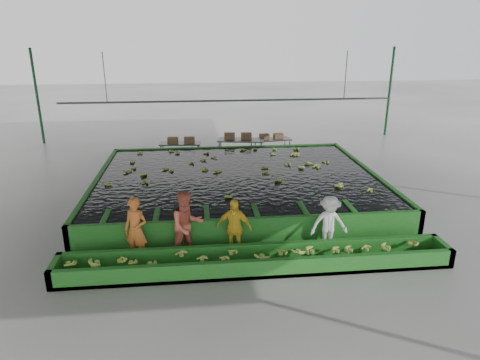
{
  "coord_description": "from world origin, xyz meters",
  "views": [
    {
      "loc": [
        -1.43,
        -13.06,
        5.69
      ],
      "look_at": [
        0.0,
        0.5,
        1.0
      ],
      "focal_mm": 32.0,
      "sensor_mm": 36.0,
      "label": 1
    }
  ],
  "objects": [
    {
      "name": "ground",
      "position": [
        0.0,
        0.0,
        0.0
      ],
      "size": [
        80.0,
        80.0,
        0.0
      ],
      "primitive_type": "plane",
      "color": "gray",
      "rests_on": "ground"
    },
    {
      "name": "shed_roof",
      "position": [
        0.0,
        0.0,
        5.0
      ],
      "size": [
        20.0,
        22.0,
        0.04
      ],
      "primitive_type": "cube",
      "color": "gray",
      "rests_on": "shed_posts"
    },
    {
      "name": "shed_posts",
      "position": [
        0.0,
        0.0,
        2.5
      ],
      "size": [
        20.0,
        22.0,
        5.0
      ],
      "primitive_type": null,
      "color": "#164528",
      "rests_on": "ground"
    },
    {
      "name": "flotation_tank",
      "position": [
        0.0,
        1.5,
        0.45
      ],
      "size": [
        10.0,
        8.0,
        0.9
      ],
      "primitive_type": null,
      "color": "#1F661E",
      "rests_on": "ground"
    },
    {
      "name": "tank_water",
      "position": [
        0.0,
        1.5,
        0.85
      ],
      "size": [
        9.7,
        7.7,
        0.0
      ],
      "primitive_type": "cube",
      "color": "black",
      "rests_on": "flotation_tank"
    },
    {
      "name": "sorting_trough",
      "position": [
        0.0,
        -3.6,
        0.25
      ],
      "size": [
        10.0,
        1.0,
        0.5
      ],
      "primitive_type": null,
      "color": "#1F661E",
      "rests_on": "ground"
    },
    {
      "name": "cableway_rail",
      "position": [
        0.0,
        5.0,
        3.0
      ],
      "size": [
        0.08,
        0.08,
        14.0
      ],
      "primitive_type": "cylinder",
      "color": "#59605B",
      "rests_on": "shed_roof"
    },
    {
      "name": "rail_hanger_left",
      "position": [
        -5.0,
        5.0,
        4.0
      ],
      "size": [
        0.04,
        0.04,
        2.0
      ],
      "primitive_type": "cylinder",
      "color": "#59605B",
      "rests_on": "shed_roof"
    },
    {
      "name": "rail_hanger_right",
      "position": [
        5.0,
        5.0,
        4.0
      ],
      "size": [
        0.04,
        0.04,
        2.0
      ],
      "primitive_type": "cylinder",
      "color": "#59605B",
      "rests_on": "shed_roof"
    },
    {
      "name": "worker_a",
      "position": [
        -3.06,
        -2.8,
        0.87
      ],
      "size": [
        0.75,
        0.64,
        1.75
      ],
      "primitive_type": "imported",
      "rotation": [
        0.0,
        0.0,
        -0.42
      ],
      "color": "#CE6A29",
      "rests_on": "ground"
    },
    {
      "name": "worker_b",
      "position": [
        -1.75,
        -2.8,
        0.93
      ],
      "size": [
        1.11,
        1.01,
        1.86
      ],
      "primitive_type": "imported",
      "rotation": [
        0.0,
        0.0,
        0.41
      ],
      "color": "#CB5D48",
      "rests_on": "ground"
    },
    {
      "name": "worker_c",
      "position": [
        -0.51,
        -2.8,
        0.81
      ],
      "size": [
        1.02,
        0.67,
        1.62
      ],
      "primitive_type": "imported",
      "rotation": [
        0.0,
        0.0,
        -0.31
      ],
      "color": "yellow",
      "rests_on": "ground"
    },
    {
      "name": "worker_d",
      "position": [
        2.08,
        -2.8,
        0.8
      ],
      "size": [
        1.04,
        0.62,
        1.59
      ],
      "primitive_type": "imported",
      "rotation": [
        0.0,
        0.0,
        0.02
      ],
      "color": "silver",
      "rests_on": "ground"
    },
    {
      "name": "packing_table_left",
      "position": [
        -2.18,
        6.52,
        0.43
      ],
      "size": [
        1.94,
        0.88,
        0.86
      ],
      "primitive_type": null,
      "rotation": [
        0.0,
        0.0,
        -0.07
      ],
      "color": "#59605B",
      "rests_on": "ground"
    },
    {
      "name": "packing_table_mid",
      "position": [
        0.65,
        6.4,
        0.49
      ],
      "size": [
        2.27,
        1.2,
        0.98
      ],
      "primitive_type": null,
      "rotation": [
        0.0,
        0.0,
        -0.16
      ],
      "color": "#59605B",
      "rests_on": "ground"
    },
    {
      "name": "packing_table_right",
      "position": [
        2.14,
        6.79,
        0.44
      ],
      "size": [
        2.01,
        1.03,
        0.88
      ],
      "primitive_type": null,
      "rotation": [
        0.0,
        0.0,
        0.14
      ],
      "color": "#59605B",
      "rests_on": "ground"
    },
    {
      "name": "box_stack_left",
      "position": [
        -2.12,
        6.44,
        0.86
      ],
      "size": [
        1.26,
        0.4,
        0.27
      ],
      "primitive_type": null,
      "rotation": [
        0.0,
        0.0,
        -0.04
      ],
      "color": "brown",
      "rests_on": "packing_table_left"
    },
    {
      "name": "box_stack_mid",
      "position": [
        0.54,
        6.49,
        0.98
      ],
      "size": [
        1.31,
        0.47,
        0.28
      ],
      "primitive_type": null,
      "rotation": [
        0.0,
        0.0,
        -0.09
      ],
      "color": "brown",
      "rests_on": "packing_table_mid"
    },
    {
      "name": "box_stack_right",
      "position": [
        2.18,
        6.78,
        0.88
      ],
      "size": [
        1.17,
        0.42,
        0.25
      ],
      "primitive_type": null,
      "rotation": [
        0.0,
        0.0,
        0.09
      ],
      "color": "brown",
      "rests_on": "packing_table_right"
    },
    {
      "name": "floating_bananas",
      "position": [
        0.0,
        2.3,
        0.85
      ],
      "size": [
        8.25,
        5.63,
        0.11
      ],
      "primitive_type": null,
      "color": "#8FAC3E",
      "rests_on": "tank_water"
    },
    {
      "name": "trough_bananas",
      "position": [
        0.0,
        -3.6,
        0.4
      ],
      "size": [
        9.32,
        0.62,
        0.12
      ],
      "primitive_type": null,
      "color": "#8FAC3E",
      "rests_on": "sorting_trough"
    }
  ]
}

